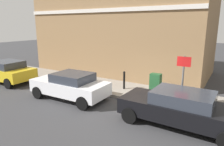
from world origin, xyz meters
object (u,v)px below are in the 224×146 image
car_white (70,85)px  street_sign (183,73)px  car_black (180,108)px  bollard_near_cabinet (124,79)px  car_yellow (6,71)px  utility_cabinet (155,85)px

car_white → street_sign: street_sign is taller
car_black → bollard_near_cabinet: (2.58, 3.78, -0.03)m
bollard_near_cabinet → street_sign: 3.65m
car_yellow → street_sign: bearing=-173.6°
street_sign → bollard_near_cabinet: bearing=76.0°
car_yellow → utility_cabinet: car_yellow is taller
car_black → car_white: bearing=1.0°
car_white → car_yellow: (0.18, 5.91, 0.02)m
utility_cabinet → bollard_near_cabinet: size_ratio=1.11×
car_yellow → bollard_near_cabinet: car_yellow is taller
bollard_near_cabinet → street_sign: (-0.85, -3.42, 0.96)m
car_black → bollard_near_cabinet: 4.58m
car_black → car_white: car_white is taller
street_sign → car_white: bearing=108.1°
car_black → car_yellow: 11.47m
car_yellow → street_sign: 11.25m
car_yellow → utility_cabinet: size_ratio=3.66×
car_black → car_yellow: bearing=0.3°
bollard_near_cabinet → car_yellow: bearing=107.2°
car_black → car_yellow: size_ratio=1.08×
car_yellow → car_white: bearing=176.8°
car_white → bollard_near_cabinet: bearing=-126.0°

